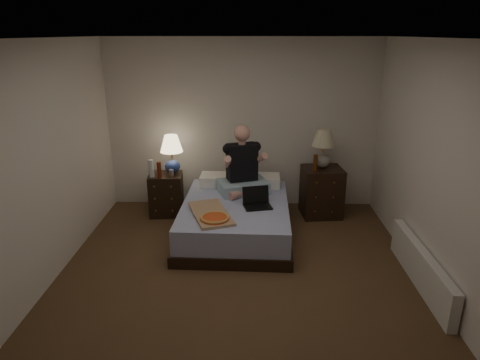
{
  "coord_description": "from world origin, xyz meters",
  "views": [
    {
      "loc": [
        0.11,
        -4.01,
        2.55
      ],
      "look_at": [
        0.0,
        0.9,
        0.85
      ],
      "focal_mm": 32.0,
      "sensor_mm": 36.0,
      "label": 1
    }
  ],
  "objects_px": {
    "laptop": "(258,199)",
    "lamp_right": "(323,149)",
    "nightstand_left": "(166,194)",
    "nightstand_right": "(321,192)",
    "bed": "(235,219)",
    "beer_bottle_right": "(315,162)",
    "pizza_box": "(215,219)",
    "soda_can": "(171,173)",
    "beer_bottle_left": "(159,170)",
    "water_bottle": "(151,168)",
    "person": "(243,160)",
    "radiator": "(421,268)",
    "lamp_left": "(172,154)"
  },
  "relations": [
    {
      "from": "beer_bottle_left",
      "to": "laptop",
      "type": "bearing_deg",
      "value": -25.89
    },
    {
      "from": "nightstand_left",
      "to": "beer_bottle_left",
      "type": "relative_size",
      "value": 2.67
    },
    {
      "from": "soda_can",
      "to": "pizza_box",
      "type": "xyz_separation_m",
      "value": [
        0.71,
        -1.18,
        -0.17
      ]
    },
    {
      "from": "beer_bottle_left",
      "to": "radiator",
      "type": "relative_size",
      "value": 0.14
    },
    {
      "from": "pizza_box",
      "to": "lamp_right",
      "type": "bearing_deg",
      "value": 22.83
    },
    {
      "from": "beer_bottle_right",
      "to": "pizza_box",
      "type": "relative_size",
      "value": 0.3
    },
    {
      "from": "bed",
      "to": "person",
      "type": "height_order",
      "value": "person"
    },
    {
      "from": "nightstand_left",
      "to": "beer_bottle_left",
      "type": "bearing_deg",
      "value": -111.71
    },
    {
      "from": "lamp_right",
      "to": "beer_bottle_left",
      "type": "relative_size",
      "value": 2.43
    },
    {
      "from": "beer_bottle_left",
      "to": "nightstand_left",
      "type": "bearing_deg",
      "value": 73.08
    },
    {
      "from": "nightstand_left",
      "to": "soda_can",
      "type": "height_order",
      "value": "soda_can"
    },
    {
      "from": "beer_bottle_right",
      "to": "radiator",
      "type": "height_order",
      "value": "beer_bottle_right"
    },
    {
      "from": "nightstand_right",
      "to": "beer_bottle_left",
      "type": "bearing_deg",
      "value": 178.59
    },
    {
      "from": "laptop",
      "to": "pizza_box",
      "type": "bearing_deg",
      "value": -151.65
    },
    {
      "from": "nightstand_left",
      "to": "pizza_box",
      "type": "height_order",
      "value": "nightstand_left"
    },
    {
      "from": "nightstand_left",
      "to": "nightstand_right",
      "type": "height_order",
      "value": "nightstand_right"
    },
    {
      "from": "bed",
      "to": "nightstand_right",
      "type": "relative_size",
      "value": 2.53
    },
    {
      "from": "nightstand_left",
      "to": "water_bottle",
      "type": "distance_m",
      "value": 0.48
    },
    {
      "from": "water_bottle",
      "to": "laptop",
      "type": "height_order",
      "value": "water_bottle"
    },
    {
      "from": "lamp_right",
      "to": "soda_can",
      "type": "bearing_deg",
      "value": -176.31
    },
    {
      "from": "bed",
      "to": "beer_bottle_left",
      "type": "height_order",
      "value": "beer_bottle_left"
    },
    {
      "from": "lamp_left",
      "to": "beer_bottle_left",
      "type": "bearing_deg",
      "value": -122.9
    },
    {
      "from": "beer_bottle_left",
      "to": "pizza_box",
      "type": "relative_size",
      "value": 0.3
    },
    {
      "from": "lamp_left",
      "to": "laptop",
      "type": "height_order",
      "value": "lamp_left"
    },
    {
      "from": "lamp_left",
      "to": "laptop",
      "type": "xyz_separation_m",
      "value": [
        1.23,
        -0.89,
        -0.32
      ]
    },
    {
      "from": "soda_can",
      "to": "beer_bottle_left",
      "type": "xyz_separation_m",
      "value": [
        -0.15,
        -0.07,
        0.06
      ]
    },
    {
      "from": "bed",
      "to": "soda_can",
      "type": "relative_size",
      "value": 18.12
    },
    {
      "from": "beer_bottle_left",
      "to": "laptop",
      "type": "relative_size",
      "value": 0.68
    },
    {
      "from": "lamp_left",
      "to": "radiator",
      "type": "distance_m",
      "value": 3.56
    },
    {
      "from": "laptop",
      "to": "lamp_right",
      "type": "bearing_deg",
      "value": 30.21
    },
    {
      "from": "nightstand_left",
      "to": "beer_bottle_right",
      "type": "relative_size",
      "value": 2.67
    },
    {
      "from": "lamp_right",
      "to": "soda_can",
      "type": "distance_m",
      "value": 2.18
    },
    {
      "from": "person",
      "to": "radiator",
      "type": "height_order",
      "value": "person"
    },
    {
      "from": "nightstand_left",
      "to": "laptop",
      "type": "bearing_deg",
      "value": -36.58
    },
    {
      "from": "beer_bottle_left",
      "to": "laptop",
      "type": "height_order",
      "value": "beer_bottle_left"
    },
    {
      "from": "soda_can",
      "to": "laptop",
      "type": "xyz_separation_m",
      "value": [
        1.22,
        -0.73,
        -0.09
      ]
    },
    {
      "from": "bed",
      "to": "beer_bottle_left",
      "type": "relative_size",
      "value": 7.88
    },
    {
      "from": "beer_bottle_right",
      "to": "pizza_box",
      "type": "height_order",
      "value": "beer_bottle_right"
    },
    {
      "from": "person",
      "to": "pizza_box",
      "type": "xyz_separation_m",
      "value": [
        -0.31,
        -1.0,
        -0.43
      ]
    },
    {
      "from": "lamp_left",
      "to": "radiator",
      "type": "relative_size",
      "value": 0.35
    },
    {
      "from": "nightstand_left",
      "to": "pizza_box",
      "type": "distance_m",
      "value": 1.52
    },
    {
      "from": "nightstand_left",
      "to": "beer_bottle_left",
      "type": "xyz_separation_m",
      "value": [
        -0.05,
        -0.16,
        0.42
      ]
    },
    {
      "from": "water_bottle",
      "to": "soda_can",
      "type": "relative_size",
      "value": 2.5
    },
    {
      "from": "lamp_left",
      "to": "water_bottle",
      "type": "distance_m",
      "value": 0.36
    },
    {
      "from": "bed",
      "to": "lamp_left",
      "type": "xyz_separation_m",
      "value": [
        -0.94,
        0.74,
        0.67
      ]
    },
    {
      "from": "soda_can",
      "to": "lamp_left",
      "type": "bearing_deg",
      "value": 93.05
    },
    {
      "from": "beer_bottle_left",
      "to": "radiator",
      "type": "distance_m",
      "value": 3.54
    },
    {
      "from": "lamp_left",
      "to": "pizza_box",
      "type": "bearing_deg",
      "value": -61.83
    },
    {
      "from": "lamp_left",
      "to": "nightstand_left",
      "type": "bearing_deg",
      "value": -144.48
    },
    {
      "from": "bed",
      "to": "beer_bottle_right",
      "type": "bearing_deg",
      "value": 29.93
    }
  ]
}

